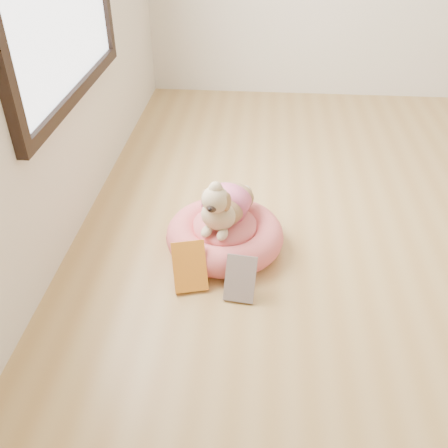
# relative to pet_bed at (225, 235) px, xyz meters

# --- Properties ---
(pet_bed) EXTENTS (0.58, 0.58, 0.15)m
(pet_bed) POSITION_rel_pet_bed_xyz_m (0.00, 0.00, 0.00)
(pet_bed) COLOR #E25862
(pet_bed) RESTS_ON floor
(dog) EXTENTS (0.36, 0.45, 0.29)m
(dog) POSITION_rel_pet_bed_xyz_m (-0.01, 0.01, 0.22)
(dog) COLOR brown
(dog) RESTS_ON pet_bed
(book_yellow) EXTENTS (0.18, 0.18, 0.20)m
(book_yellow) POSITION_rel_pet_bed_xyz_m (-0.14, -0.29, 0.03)
(book_yellow) COLOR gold
(book_yellow) RESTS_ON floor
(book_white) EXTENTS (0.15, 0.14, 0.19)m
(book_white) POSITION_rel_pet_bed_xyz_m (0.10, -0.34, 0.02)
(book_white) COLOR white
(book_white) RESTS_ON floor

